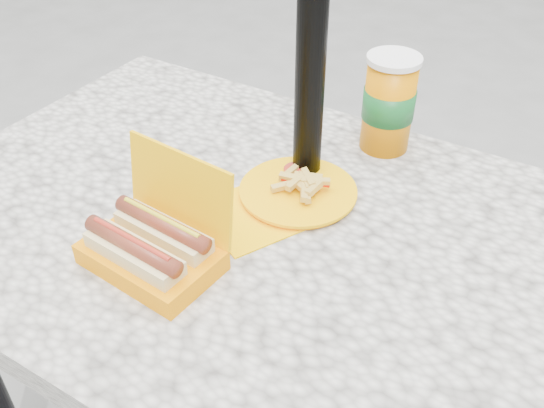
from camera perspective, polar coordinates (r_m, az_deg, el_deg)
The scene contains 4 objects.
picnic_table at distance 1.07m, azimuth -1.14°, elevation -6.13°, with size 1.20×0.80×0.75m.
hotdog_box at distance 0.91m, azimuth -11.18°, elevation -3.86°, with size 0.21×0.16×0.16m.
fries_plate at distance 1.04m, azimuth 2.16°, elevation 1.18°, with size 0.25×0.29×0.04m.
soda_cup at distance 1.15m, azimuth 10.93°, elevation 9.29°, with size 0.10×0.10×0.19m.
Camera 1 is at (0.42, -0.65, 1.38)m, focal length 40.00 mm.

